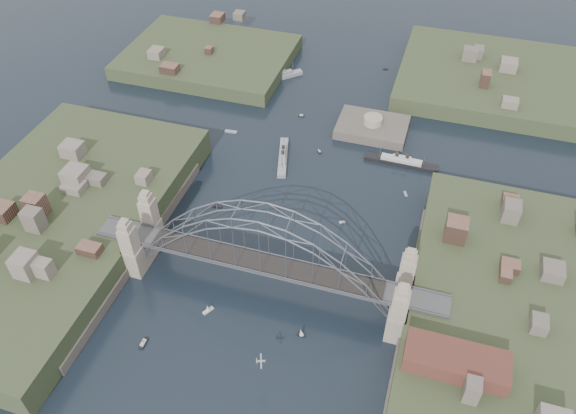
{
  "coord_description": "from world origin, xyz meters",
  "views": [
    {
      "loc": [
        30.61,
        -80.89,
        107.33
      ],
      "look_at": [
        0.0,
        18.0,
        10.0
      ],
      "focal_mm": 35.61,
      "sensor_mm": 36.0,
      "label": 1
    }
  ],
  "objects_px": {
    "wharf_shed": "(456,361)",
    "naval_cruiser_far": "(280,77)",
    "naval_cruiser_near": "(283,157)",
    "ocean_liner": "(401,162)",
    "fort_island": "(372,132)",
    "bridge": "(264,252)"
  },
  "relations": [
    {
      "from": "fort_island",
      "to": "naval_cruiser_far",
      "type": "relative_size",
      "value": 1.52
    },
    {
      "from": "fort_island",
      "to": "wharf_shed",
      "type": "bearing_deg",
      "value": -69.15
    },
    {
      "from": "naval_cruiser_far",
      "to": "ocean_liner",
      "type": "height_order",
      "value": "naval_cruiser_far"
    },
    {
      "from": "bridge",
      "to": "fort_island",
      "type": "distance_m",
      "value": 72.14
    },
    {
      "from": "bridge",
      "to": "naval_cruiser_near",
      "type": "distance_m",
      "value": 50.51
    },
    {
      "from": "bridge",
      "to": "naval_cruiser_near",
      "type": "bearing_deg",
      "value": 102.75
    },
    {
      "from": "naval_cruiser_far",
      "to": "ocean_liner",
      "type": "relative_size",
      "value": 0.66
    },
    {
      "from": "wharf_shed",
      "to": "bridge",
      "type": "bearing_deg",
      "value": 162.35
    },
    {
      "from": "wharf_shed",
      "to": "naval_cruiser_far",
      "type": "bearing_deg",
      "value": 123.48
    },
    {
      "from": "bridge",
      "to": "wharf_shed",
      "type": "height_order",
      "value": "bridge"
    },
    {
      "from": "naval_cruiser_near",
      "to": "naval_cruiser_far",
      "type": "height_order",
      "value": "naval_cruiser_far"
    },
    {
      "from": "ocean_liner",
      "to": "naval_cruiser_far",
      "type": "bearing_deg",
      "value": 144.02
    },
    {
      "from": "wharf_shed",
      "to": "naval_cruiser_near",
      "type": "bearing_deg",
      "value": 131.51
    },
    {
      "from": "naval_cruiser_near",
      "to": "wharf_shed",
      "type": "bearing_deg",
      "value": -48.49
    },
    {
      "from": "naval_cruiser_near",
      "to": "ocean_liner",
      "type": "xyz_separation_m",
      "value": [
        34.36,
        7.95,
        -0.02
      ]
    },
    {
      "from": "fort_island",
      "to": "wharf_shed",
      "type": "xyz_separation_m",
      "value": [
        32.0,
        -84.0,
        10.34
      ]
    },
    {
      "from": "fort_island",
      "to": "ocean_liner",
      "type": "xyz_separation_m",
      "value": [
        11.5,
        -14.07,
        1.18
      ]
    },
    {
      "from": "wharf_shed",
      "to": "naval_cruiser_near",
      "type": "xyz_separation_m",
      "value": [
        -54.86,
        61.98,
        -9.15
      ]
    },
    {
      "from": "bridge",
      "to": "fort_island",
      "type": "relative_size",
      "value": 3.82
    },
    {
      "from": "wharf_shed",
      "to": "ocean_liner",
      "type": "distance_m",
      "value": 73.45
    },
    {
      "from": "naval_cruiser_far",
      "to": "ocean_liner",
      "type": "distance_m",
      "value": 61.19
    },
    {
      "from": "fort_island",
      "to": "naval_cruiser_far",
      "type": "xyz_separation_m",
      "value": [
        -38.02,
        21.89,
        1.27
      ]
    }
  ]
}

